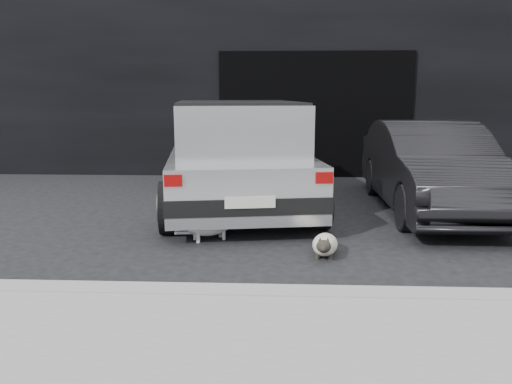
{
  "coord_description": "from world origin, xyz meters",
  "views": [
    {
      "loc": [
        0.25,
        -6.58,
        1.75
      ],
      "look_at": [
        -0.02,
        -0.88,
        0.62
      ],
      "focal_mm": 35.0,
      "sensor_mm": 36.0,
      "label": 1
    }
  ],
  "objects_px": {
    "second_car": "(431,167)",
    "cat_white": "(212,225)",
    "silver_hatchback": "(236,150)",
    "cat_siamese": "(325,245)"
  },
  "relations": [
    {
      "from": "silver_hatchback",
      "to": "second_car",
      "type": "height_order",
      "value": "silver_hatchback"
    },
    {
      "from": "second_car",
      "to": "cat_siamese",
      "type": "distance_m",
      "value": 2.89
    },
    {
      "from": "second_car",
      "to": "cat_white",
      "type": "height_order",
      "value": "second_car"
    },
    {
      "from": "second_car",
      "to": "cat_white",
      "type": "distance_m",
      "value": 3.52
    },
    {
      "from": "silver_hatchback",
      "to": "cat_white",
      "type": "xyz_separation_m",
      "value": [
        -0.14,
        -1.84,
        -0.71
      ]
    },
    {
      "from": "silver_hatchback",
      "to": "cat_siamese",
      "type": "bearing_deg",
      "value": -73.27
    },
    {
      "from": "silver_hatchback",
      "to": "second_car",
      "type": "relative_size",
      "value": 1.15
    },
    {
      "from": "cat_white",
      "to": "cat_siamese",
      "type": "bearing_deg",
      "value": 40.93
    },
    {
      "from": "silver_hatchback",
      "to": "second_car",
      "type": "bearing_deg",
      "value": -12.65
    },
    {
      "from": "silver_hatchback",
      "to": "cat_white",
      "type": "relative_size",
      "value": 6.42
    }
  ]
}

